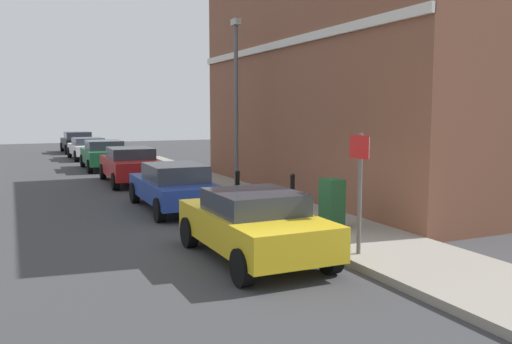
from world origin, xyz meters
TOP-DOWN VIEW (x-y plane):
  - ground at (0.00, 0.00)m, footprint 80.00×80.00m
  - sidewalk at (1.95, 6.00)m, footprint 2.50×30.00m
  - corner_building at (6.24, 4.94)m, footprint 6.19×13.88m
  - car_yellow at (-0.68, -1.51)m, footprint 1.93×3.95m
  - car_blue at (-0.64, 4.24)m, footprint 1.87×4.34m
  - car_red at (-0.61, 10.57)m, footprint 2.05×4.54m
  - car_green at (-0.78, 16.19)m, footprint 1.98×4.15m
  - car_white at (-0.77, 22.32)m, footprint 2.04×4.12m
  - car_black at (-0.76, 27.84)m, footprint 2.00×3.93m
  - utility_cabinet at (1.88, -0.28)m, footprint 0.46×0.61m
  - bollard_near_cabinet at (1.98, 1.86)m, footprint 0.14×0.14m
  - bollard_far_kerb at (0.95, 3.26)m, footprint 0.14×0.14m
  - street_sign at (1.09, -2.47)m, footprint 0.08×0.60m
  - lamppost at (2.03, 5.98)m, footprint 0.20×0.44m

SIDE VIEW (x-z plane):
  - ground at x=0.00m, z-range 0.00..0.00m
  - sidewalk at x=1.95m, z-range 0.00..0.15m
  - utility_cabinet at x=1.88m, z-range 0.11..1.26m
  - car_white at x=-0.77m, z-range 0.05..1.33m
  - bollard_near_cabinet at x=1.98m, z-range 0.19..1.22m
  - bollard_far_kerb at x=0.95m, z-range 0.19..1.22m
  - car_blue at x=-0.64m, z-range 0.03..1.38m
  - car_yellow at x=-0.68m, z-range 0.04..1.38m
  - car_black at x=-0.76m, z-range 0.03..1.46m
  - car_red at x=-0.61m, z-range 0.04..1.46m
  - car_green at x=-0.78m, z-range 0.04..1.47m
  - street_sign at x=1.09m, z-range 0.51..2.81m
  - lamppost at x=2.03m, z-range 0.44..6.16m
  - corner_building at x=6.24m, z-range 0.00..7.80m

